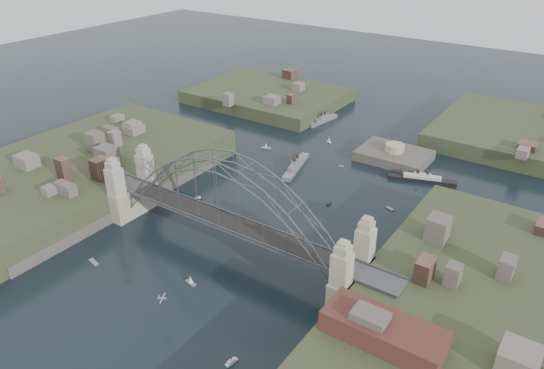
{
  "coord_description": "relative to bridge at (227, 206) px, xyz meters",
  "views": [
    {
      "loc": [
        64.38,
        -76.08,
        70.24
      ],
      "look_at": [
        0.0,
        18.0,
        10.0
      ],
      "focal_mm": 33.86,
      "sensor_mm": 36.0,
      "label": 1
    }
  ],
  "objects": [
    {
      "name": "ocean_liner",
      "position": [
        24.84,
        60.43,
        -11.57
      ],
      "size": [
        19.56,
        8.71,
        4.84
      ],
      "color": "black",
      "rests_on": "ground"
    },
    {
      "name": "bridge",
      "position": [
        0.0,
        0.0,
        0.0
      ],
      "size": [
        84.0,
        13.8,
        24.6
      ],
      "color": "#4D4D50",
      "rests_on": "ground"
    },
    {
      "name": "small_boat_e",
      "position": [
        -27.13,
        54.03,
        -11.66
      ],
      "size": [
        3.75,
        2.13,
        2.38
      ],
      "color": "silver",
      "rests_on": "ground"
    },
    {
      "name": "headland_nw",
      "position": [
        -55.0,
        95.0,
        -11.82
      ],
      "size": [
        60.0,
        45.0,
        9.0
      ],
      "primitive_type": "cube",
      "color": "#374125",
      "rests_on": "ground"
    },
    {
      "name": "small_boat_j",
      "position": [
        -22.61,
        -20.82,
        -12.17
      ],
      "size": [
        3.27,
        1.72,
        0.45
      ],
      "color": "silver",
      "rests_on": "ground"
    },
    {
      "name": "naval_cruiser_near",
      "position": [
        -10.59,
        46.63,
        -11.43
      ],
      "size": [
        7.0,
        19.35,
        5.79
      ],
      "color": "gray",
      "rests_on": "ground"
    },
    {
      "name": "shore_west",
      "position": [
        -57.32,
        0.0,
        -10.35
      ],
      "size": [
        50.5,
        90.0,
        12.0
      ],
      "color": "#374125",
      "rests_on": "ground"
    },
    {
      "name": "small_boat_f",
      "position": [
        0.58,
        55.74,
        -12.17
      ],
      "size": [
        1.84,
        1.25,
        0.45
      ],
      "color": "silver",
      "rests_on": "ground"
    },
    {
      "name": "small_boat_c",
      "position": [
        0.67,
        -13.89,
        -11.52
      ],
      "size": [
        2.81,
        1.34,
        2.38
      ],
      "color": "silver",
      "rests_on": "ground"
    },
    {
      "name": "headland_ne",
      "position": [
        50.0,
        110.0,
        -11.57
      ],
      "size": [
        70.0,
        55.0,
        9.5
      ],
      "primitive_type": "cube",
      "color": "#374125",
      "rests_on": "ground"
    },
    {
      "name": "small_boat_b",
      "position": [
        8.77,
        32.78,
        -12.17
      ],
      "size": [
        0.74,
        1.89,
        0.45
      ],
      "color": "silver",
      "rests_on": "ground"
    },
    {
      "name": "small_boat_a",
      "position": [
        -22.63,
        14.65,
        -12.04
      ],
      "size": [
        2.19,
        2.61,
        1.43
      ],
      "color": "silver",
      "rests_on": "ground"
    },
    {
      "name": "ground",
      "position": [
        0.0,
        0.0,
        -12.32
      ],
      "size": [
        500.0,
        500.0,
        0.0
      ],
      "primitive_type": "plane",
      "color": "black",
      "rests_on": "ground"
    },
    {
      "name": "fort_island",
      "position": [
        12.0,
        70.0,
        -12.66
      ],
      "size": [
        22.0,
        16.0,
        9.4
      ],
      "color": "#4F4940",
      "rests_on": "ground"
    },
    {
      "name": "naval_cruiser_far",
      "position": [
        -23.52,
        86.68,
        -11.49
      ],
      "size": [
        4.6,
        16.01,
        5.36
      ],
      "color": "gray",
      "rests_on": "ground"
    },
    {
      "name": "shore_east",
      "position": [
        57.32,
        0.0,
        -10.35
      ],
      "size": [
        50.5,
        90.0,
        12.0
      ],
      "color": "#374125",
      "rests_on": "ground"
    },
    {
      "name": "wharf_shed",
      "position": [
        44.0,
        -14.0,
        -2.32
      ],
      "size": [
        20.0,
        8.0,
        4.0
      ],
      "primitive_type": "cube",
      "color": "#592D26",
      "rests_on": "shore_east"
    },
    {
      "name": "small_boat_i",
      "position": [
        31.78,
        20.3,
        -12.17
      ],
      "size": [
        2.24,
        1.3,
        0.45
      ],
      "color": "silver",
      "rests_on": "ground"
    },
    {
      "name": "small_boat_h",
      "position": [
        -11.86,
        70.32,
        -11.34
      ],
      "size": [
        1.86,
        1.31,
        2.38
      ],
      "color": "silver",
      "rests_on": "ground"
    },
    {
      "name": "small_boat_g",
      "position": [
        21.6,
        -26.21,
        -12.04
      ],
      "size": [
        1.24,
        2.59,
        1.43
      ],
      "color": "silver",
      "rests_on": "ground"
    },
    {
      "name": "aeroplane",
      "position": [
        3.96,
        -25.09,
        -6.85
      ],
      "size": [
        1.76,
        2.81,
        0.44
      ],
      "color": "#A3A5A9"
    },
    {
      "name": "small_boat_d",
      "position": [
        23.53,
        39.73,
        -12.17
      ],
      "size": [
        2.5,
        1.66,
        0.45
      ],
      "color": "silver",
      "rests_on": "ground"
    }
  ]
}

